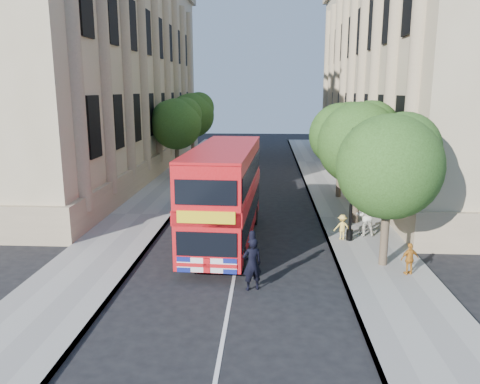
% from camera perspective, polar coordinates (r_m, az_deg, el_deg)
% --- Properties ---
extents(ground, '(120.00, 120.00, 0.00)m').
position_cam_1_polar(ground, '(16.31, -1.15, -12.58)').
color(ground, black).
rests_on(ground, ground).
extents(pavement_right, '(3.50, 80.00, 0.12)m').
position_cam_1_polar(pavement_right, '(26.07, 13.33, -3.13)').
color(pavement_right, gray).
rests_on(pavement_right, ground).
extents(pavement_left, '(3.50, 80.00, 0.12)m').
position_cam_1_polar(pavement_left, '(26.58, -11.91, -2.76)').
color(pavement_left, gray).
rests_on(pavement_left, ground).
extents(building_right, '(12.00, 38.00, 18.00)m').
position_cam_1_polar(building_right, '(40.80, 22.09, 14.49)').
color(building_right, tan).
rests_on(building_right, ground).
extents(building_left, '(12.00, 38.00, 18.00)m').
position_cam_1_polar(building_left, '(41.59, -18.41, 14.70)').
color(building_left, tan).
rests_on(building_left, ground).
extents(tree_right_near, '(4.00, 4.00, 6.08)m').
position_cam_1_polar(tree_right_near, '(18.56, 17.88, 3.62)').
color(tree_right_near, '#473828').
rests_on(tree_right_near, ground).
extents(tree_right_mid, '(4.20, 4.20, 6.37)m').
position_cam_1_polar(tree_right_mid, '(24.35, 14.45, 6.25)').
color(tree_right_mid, '#473828').
rests_on(tree_right_mid, ground).
extents(tree_right_far, '(4.00, 4.00, 6.15)m').
position_cam_1_polar(tree_right_far, '(30.25, 12.29, 7.24)').
color(tree_right_far, '#473828').
rests_on(tree_right_far, ground).
extents(tree_left_far, '(4.00, 4.00, 6.30)m').
position_cam_1_polar(tree_left_far, '(37.54, -7.72, 8.56)').
color(tree_left_far, '#473828').
rests_on(tree_left_far, ground).
extents(tree_left_back, '(4.20, 4.20, 6.65)m').
position_cam_1_polar(tree_left_back, '(45.39, -5.80, 9.58)').
color(tree_left_back, '#473828').
rests_on(tree_left_back, ground).
extents(lamp_post, '(0.32, 0.32, 5.16)m').
position_cam_1_polar(lamp_post, '(21.54, 13.48, 0.32)').
color(lamp_post, black).
rests_on(lamp_post, pavement_right).
extents(double_decker_bus, '(2.95, 9.53, 4.35)m').
position_cam_1_polar(double_decker_bus, '(20.92, -1.90, 0.01)').
color(double_decker_bus, red).
rests_on(double_decker_bus, ground).
extents(box_van, '(2.18, 5.21, 2.97)m').
position_cam_1_polar(box_van, '(27.72, -2.90, 1.08)').
color(box_van, black).
rests_on(box_van, ground).
extents(police_constable, '(0.81, 0.68, 1.90)m').
position_cam_1_polar(police_constable, '(16.45, 1.49, -8.76)').
color(police_constable, black).
rests_on(police_constable, ground).
extents(woman_pedestrian, '(0.97, 0.78, 1.90)m').
position_cam_1_polar(woman_pedestrian, '(22.82, 15.09, -2.82)').
color(woman_pedestrian, beige).
rests_on(woman_pedestrian, pavement_right).
extents(child_a, '(0.77, 0.47, 1.22)m').
position_cam_1_polar(child_a, '(18.66, 19.98, -7.66)').
color(child_a, '#BF7721').
rests_on(child_a, pavement_right).
extents(child_b, '(0.77, 0.47, 1.16)m').
position_cam_1_polar(child_b, '(22.05, 12.35, -4.19)').
color(child_b, '#F7CE54').
rests_on(child_b, pavement_right).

